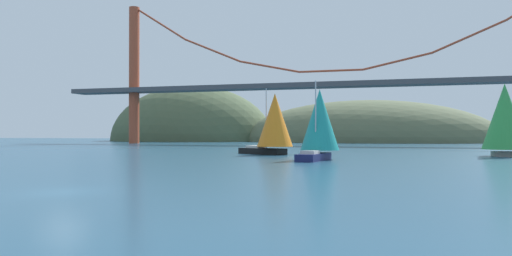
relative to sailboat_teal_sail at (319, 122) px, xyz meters
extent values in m
plane|color=navy|center=(-7.79, -33.49, -4.24)|extent=(360.00, 360.00, 0.00)
ellipsoid|color=#4C5B3D|center=(-62.79, 101.51, -4.24)|extent=(58.95, 44.00, 38.76)
ellipsoid|color=#5B6647|center=(-2.79, 101.51, -4.24)|extent=(81.62, 44.00, 26.24)
cylinder|color=#A34228|center=(-61.29, 61.51, 14.32)|extent=(2.80, 2.80, 37.11)
cube|color=#47474C|center=(-7.79, 61.51, 10.16)|extent=(142.99, 6.00, 1.20)
cylinder|color=#A34228|center=(-53.65, 61.51, 28.05)|extent=(15.55, 0.50, 10.08)
cylinder|color=#A34228|center=(-38.36, 61.51, 20.00)|extent=(15.48, 0.50, 6.90)
cylinder|color=#A34228|center=(-23.08, 61.51, 15.17)|extent=(15.39, 0.50, 3.71)
cylinder|color=#A34228|center=(-7.79, 61.51, 13.56)|extent=(15.28, 0.50, 0.50)
cylinder|color=#A34228|center=(7.49, 61.51, 15.17)|extent=(15.39, 0.50, 3.71)
cylinder|color=#A34228|center=(22.78, 61.51, 20.00)|extent=(15.48, 0.50, 6.90)
cube|color=#191E4C|center=(-0.27, -1.95, -3.84)|extent=(2.96, 6.97, 0.79)
cube|color=beige|center=(-0.44, -3.16, -3.26)|extent=(1.84, 2.36, 0.36)
cylinder|color=#B2B2B7|center=(-0.18, -1.28, 0.60)|extent=(0.14, 0.14, 8.09)
cone|color=teal|center=(0.03, 0.19, 0.34)|extent=(4.98, 4.98, 6.97)
cone|color=green|center=(21.62, 14.20, 0.93)|extent=(5.97, 5.97, 8.49)
cube|color=black|center=(-10.10, 11.30, -3.82)|extent=(7.68, 5.30, 0.84)
cube|color=beige|center=(-11.30, 11.90, -3.22)|extent=(2.89, 2.57, 0.36)
cylinder|color=#B2B2B7|center=(-9.43, 10.97, 0.83)|extent=(0.14, 0.14, 8.46)
cone|color=orange|center=(-7.95, 10.25, 0.60)|extent=(6.69, 6.69, 7.39)
camera|label=1|loc=(9.45, -55.04, -1.05)|focal=34.15mm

